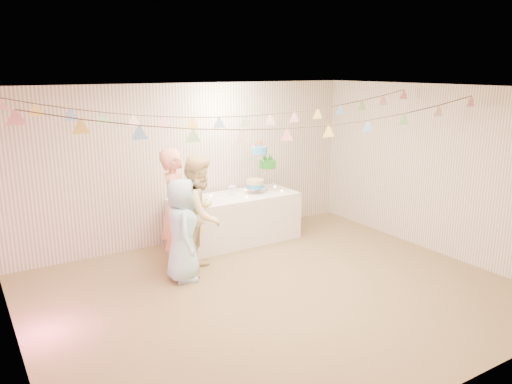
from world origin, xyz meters
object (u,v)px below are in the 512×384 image
cake_stand (261,170)px  person_adult_a (176,209)px  table (235,219)px  person_child (182,230)px  person_adult_b (200,214)px

cake_stand → person_adult_a: size_ratio=0.45×
person_adult_a → cake_stand: bearing=-41.9°
table → person_adult_a: person_adult_a is taller
person_child → cake_stand: bearing=-44.7°
cake_stand → table: bearing=-174.8°
person_adult_a → person_child: bearing=-163.9°
cake_stand → person_adult_b: size_ratio=0.48×
person_adult_a → table: bearing=-36.7°
cake_stand → person_child: bearing=-152.0°
cake_stand → person_adult_b: (-1.56, -0.87, -0.31)m
person_adult_b → person_child: 0.39m
person_adult_a → person_adult_b: size_ratio=1.05×
person_adult_b → person_child: (-0.34, -0.14, -0.13)m
cake_stand → person_adult_b: 1.82m
person_adult_a → person_child: 0.46m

